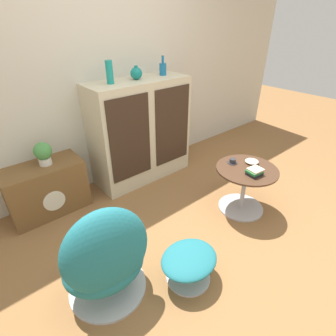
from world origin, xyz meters
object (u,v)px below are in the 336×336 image
Objects in this scene: sideboard at (141,131)px; potted_plant at (43,153)px; tv_console at (47,189)px; vase_inner_right at (163,69)px; coffee_table at (244,185)px; vase_leftmost at (109,72)px; bowl at (252,161)px; vase_inner_left at (136,73)px; egg_chair at (105,259)px; book_stack at (255,172)px; ottoman at (189,262)px; teacup at (233,161)px.

sideboard is 5.23× the size of potted_plant.
vase_inner_right is at bearing -1.52° from tv_console.
tv_console is at bearing 140.47° from coffee_table.
vase_leftmost is 1.64× the size of bowl.
vase_inner_left is at bearing 114.18° from bowl.
coffee_table is 1.77m from vase_leftmost.
vase_leftmost is at bearing 55.67° from egg_chair.
vase_inner_left is at bearing -2.13° from potted_plant.
vase_leftmost is 1.58× the size of vase_inner_left.
book_stack is at bearing -90.11° from vase_inner_right.
coffee_table is at bearing 14.21° from ottoman.
sideboard is 1.40m from book_stack.
ottoman is 2.15× the size of vase_inner_right.
potted_plant is at bearing 106.68° from ottoman.
vase_inner_right is (-0.05, 1.25, 0.98)m from coffee_table.
bowl is at bearing 16.55° from coffee_table.
book_stack is at bearing -140.06° from bowl.
teacup reaches higher than ottoman.
vase_leftmost reaches higher than teacup.
book_stack is at bearing -43.90° from potted_plant.
ottoman is 2.11m from vase_inner_right.
egg_chair reaches higher than tv_console.
ottoman is 1.91m from vase_leftmost.
book_stack is at bearing -42.80° from tv_console.
tv_console is 4.89× the size of book_stack.
tv_console is 2.12m from bowl.
vase_inner_left reaches higher than sideboard.
vase_inner_left is (-0.41, 1.25, 0.98)m from coffee_table.
teacup is (0.39, -1.08, -0.76)m from vase_inner_left.
tv_console is 3.35× the size of vase_leftmost.
vase_inner_right is (0.99, 1.51, 1.09)m from ottoman.
tv_console is at bearing 137.20° from book_stack.
vase_inner_right reaches higher than book_stack.
vase_leftmost is 1.69m from bowl.
tv_console is (-1.16, 0.04, -0.34)m from sideboard.
bowl is (1.69, -1.25, 0.24)m from tv_console.
tv_console is at bearing 177.84° from sideboard.
vase_leftmost reaches higher than tv_console.
tv_console is 5.29× the size of vase_inner_left.
ottoman is at bearing -112.54° from vase_inner_left.
egg_chair is 1.71m from bowl.
egg_chair is 0.63m from ottoman.
egg_chair is 5.27× the size of book_stack.
book_stack is (1.51, -1.40, 0.26)m from tv_console.
ottoman is at bearing -157.15° from teacup.
ottoman is 1.96× the size of potted_plant.
egg_chair is 5.70× the size of vase_inner_left.
sideboard reaches higher than coffee_table.
ottoman is at bearing -171.31° from book_stack.
vase_inner_left reaches higher than book_stack.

